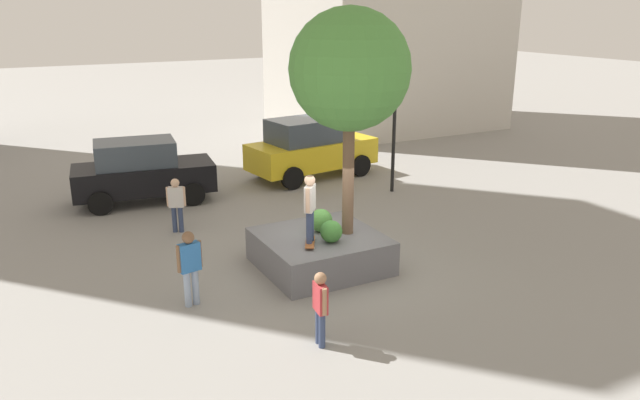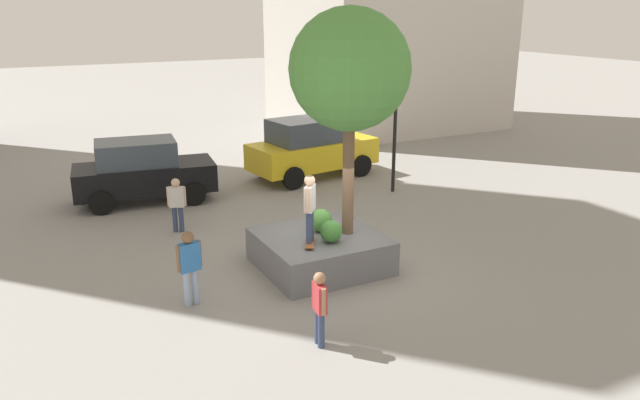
% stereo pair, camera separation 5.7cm
% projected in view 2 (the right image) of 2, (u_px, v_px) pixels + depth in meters
% --- Properties ---
extents(ground_plane, '(120.00, 120.00, 0.00)m').
position_uv_depth(ground_plane, '(326.00, 268.00, 15.14)').
color(ground_plane, gray).
extents(planter_ledge, '(2.84, 2.73, 0.83)m').
position_uv_depth(planter_ledge, '(320.00, 251.00, 15.12)').
color(planter_ledge, slate).
rests_on(planter_ledge, ground).
extents(plaza_tree, '(2.82, 2.82, 5.37)m').
position_uv_depth(plaza_tree, '(350.00, 71.00, 13.97)').
color(plaza_tree, brown).
rests_on(plaza_tree, planter_ledge).
extents(boxwood_shrub, '(0.57, 0.57, 0.57)m').
position_uv_depth(boxwood_shrub, '(321.00, 220.00, 15.17)').
color(boxwood_shrub, '#4C8C3D').
rests_on(boxwood_shrub, planter_ledge).
extents(hedge_clump, '(0.53, 0.53, 0.53)m').
position_uv_depth(hedge_clump, '(331.00, 231.00, 14.49)').
color(hedge_clump, '#3D7A33').
rests_on(hedge_clump, planter_ledge).
extents(skateboard, '(0.57, 0.80, 0.07)m').
position_uv_depth(skateboard, '(310.00, 242.00, 14.39)').
color(skateboard, brown).
rests_on(skateboard, planter_ledge).
extents(skateboarder, '(0.42, 0.45, 1.62)m').
position_uv_depth(skateboarder, '(310.00, 204.00, 14.10)').
color(skateboarder, navy).
rests_on(skateboarder, skateboard).
extents(sedan_parked, '(4.65, 2.57, 2.06)m').
position_uv_depth(sedan_parked, '(143.00, 171.00, 19.99)').
color(sedan_parked, black).
rests_on(sedan_parked, ground).
extents(taxi_cab, '(5.01, 2.74, 2.23)m').
position_uv_depth(taxi_cab, '(311.00, 147.00, 22.92)').
color(taxi_cab, gold).
rests_on(taxi_cab, ground).
extents(traffic_light_corner, '(0.37, 0.37, 4.36)m').
position_uv_depth(traffic_light_corner, '(396.00, 106.00, 20.53)').
color(traffic_light_corner, black).
rests_on(traffic_light_corner, ground).
extents(passerby_with_bag, '(0.50, 0.33, 1.58)m').
position_uv_depth(passerby_with_bag, '(177.00, 201.00, 17.33)').
color(passerby_with_bag, navy).
rests_on(passerby_with_bag, ground).
extents(pedestrian_crossing, '(0.23, 0.51, 1.50)m').
position_uv_depth(pedestrian_crossing, '(320.00, 304.00, 11.47)').
color(pedestrian_crossing, navy).
rests_on(pedestrian_crossing, ground).
extents(bystander_watching, '(0.57, 0.27, 1.69)m').
position_uv_depth(bystander_watching, '(190.00, 263.00, 13.02)').
color(bystander_watching, '#8C9EB7').
rests_on(bystander_watching, ground).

